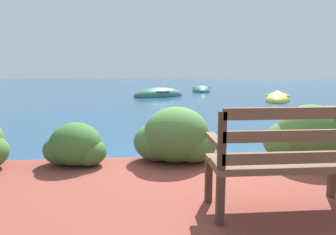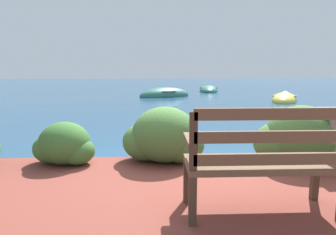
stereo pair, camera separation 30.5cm
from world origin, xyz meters
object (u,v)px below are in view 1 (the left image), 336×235
object	(u,v)px
rowboat_mid	(159,95)
mooring_buoy	(277,95)
rowboat_far	(201,90)
park_bench	(287,158)
rowboat_nearest	(277,100)

from	to	relation	value
rowboat_mid	mooring_buoy	xyz separation A→B (m)	(6.09, -0.64, 0.01)
rowboat_mid	rowboat_far	bearing A→B (deg)	-156.20
park_bench	rowboat_far	distance (m)	16.75
rowboat_nearest	mooring_buoy	xyz separation A→B (m)	(0.88, 1.92, 0.02)
park_bench	rowboat_nearest	xyz separation A→B (m)	(4.81, 10.61, -0.64)
rowboat_far	park_bench	bearing A→B (deg)	-178.68
mooring_buoy	rowboat_far	bearing A→B (deg)	128.41
rowboat_nearest	rowboat_far	size ratio (longest dim) A/B	0.94
rowboat_nearest	rowboat_mid	xyz separation A→B (m)	(-5.21, 2.56, 0.01)
rowboat_mid	rowboat_far	xyz separation A→B (m)	(2.90, 3.38, -0.01)
park_bench	rowboat_mid	world-z (taller)	park_bench
rowboat_nearest	mooring_buoy	distance (m)	2.11
rowboat_nearest	mooring_buoy	bearing A→B (deg)	-177.82
mooring_buoy	rowboat_mid	bearing A→B (deg)	174.00
rowboat_far	rowboat_mid	bearing A→B (deg)	149.29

